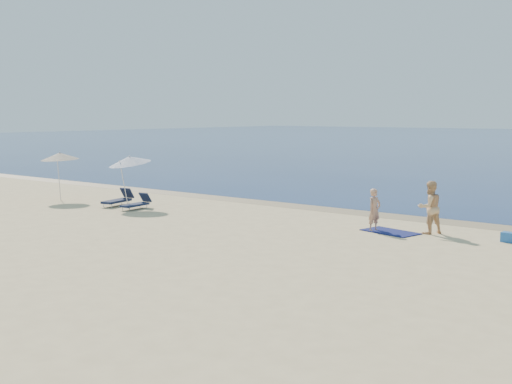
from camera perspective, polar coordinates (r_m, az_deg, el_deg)
wet_sand_strip at (r=28.06m, az=9.44°, el=-1.83°), size 240.00×1.60×0.00m
person_left at (r=23.67m, az=10.48°, el=-1.58°), size 0.50×0.64×1.56m
person_right at (r=23.60m, az=15.18°, el=-1.33°), size 1.11×1.16×1.89m
beach_towel at (r=23.67m, az=11.85°, el=-3.49°), size 2.18×1.52×0.03m
blue_cooler at (r=22.99m, az=21.56°, el=-3.76°), size 0.48×0.36×0.33m
umbrella_near at (r=29.71m, az=-11.18°, el=2.79°), size 2.45×2.47×2.52m
umbrella_far at (r=33.01m, az=-17.04°, el=3.06°), size 2.41×2.41×2.45m
lounger_left at (r=30.50m, az=-12.13°, el=-0.66°), size 0.89×1.84×0.78m
lounger_right at (r=29.22m, az=-10.56°, el=-1.01°), size 0.67×1.62×0.69m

